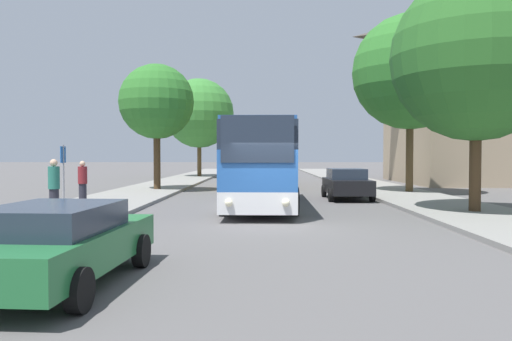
# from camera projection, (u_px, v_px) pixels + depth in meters

# --- Properties ---
(ground_plane) EXTENTS (300.00, 300.00, 0.00)m
(ground_plane) POSITION_uv_depth(u_px,v_px,m) (272.00, 225.00, 15.10)
(ground_plane) COLOR #565454
(ground_plane) RESTS_ON ground
(sidewalk_left) EXTENTS (4.00, 120.00, 0.15)m
(sidewalk_left) POSITION_uv_depth(u_px,v_px,m) (43.00, 222.00, 15.19)
(sidewalk_left) COLOR gray
(sidewalk_left) RESTS_ON ground_plane
(sidewalk_right) EXTENTS (4.00, 120.00, 0.15)m
(sidewalk_right) POSITION_uv_depth(u_px,v_px,m) (505.00, 223.00, 15.00)
(sidewalk_right) COLOR gray
(sidewalk_right) RESTS_ON ground_plane
(bus_front) EXTENTS (2.89, 11.05, 3.36)m
(bus_front) POSITION_uv_depth(u_px,v_px,m) (260.00, 163.00, 20.66)
(bus_front) COLOR silver
(bus_front) RESTS_ON ground_plane
(bus_middle) EXTENTS (2.96, 10.84, 3.26)m
(bus_middle) POSITION_uv_depth(u_px,v_px,m) (256.00, 161.00, 33.80)
(bus_middle) COLOR #2D2D2D
(bus_middle) RESTS_ON ground_plane
(parked_car_left_curb) EXTENTS (2.28, 4.55, 1.32)m
(parked_car_left_curb) POSITION_uv_depth(u_px,v_px,m) (57.00, 242.00, 8.01)
(parked_car_left_curb) COLOR #236B38
(parked_car_left_curb) RESTS_ON ground_plane
(parked_car_right_near) EXTENTS (2.10, 4.25, 1.48)m
(parked_car_right_near) POSITION_uv_depth(u_px,v_px,m) (347.00, 183.00, 24.02)
(parked_car_right_near) COLOR black
(parked_car_right_near) RESTS_ON ground_plane
(bus_stop_sign) EXTENTS (0.08, 0.45, 2.34)m
(bus_stop_sign) POSITION_uv_depth(u_px,v_px,m) (63.00, 169.00, 18.14)
(bus_stop_sign) COLOR gray
(bus_stop_sign) RESTS_ON sidewalk_left
(pedestrian_waiting_near) EXTENTS (0.36, 0.36, 1.74)m
(pedestrian_waiting_near) POSITION_uv_depth(u_px,v_px,m) (83.00, 182.00, 19.97)
(pedestrian_waiting_near) COLOR #23232D
(pedestrian_waiting_near) RESTS_ON sidewalk_left
(pedestrian_waiting_far) EXTENTS (0.36, 0.36, 1.84)m
(pedestrian_waiting_far) POSITION_uv_depth(u_px,v_px,m) (54.00, 187.00, 16.13)
(pedestrian_waiting_far) COLOR #23232D
(pedestrian_waiting_far) RESTS_ON sidewalk_left
(tree_left_near) EXTENTS (6.63, 6.63, 9.34)m
(tree_left_near) POSITION_uv_depth(u_px,v_px,m) (199.00, 113.00, 47.80)
(tree_left_near) COLOR #513D23
(tree_left_near) RESTS_ON sidewalk_left
(tree_left_far) EXTENTS (4.38, 4.38, 7.32)m
(tree_left_far) POSITION_uv_depth(u_px,v_px,m) (157.00, 102.00, 29.18)
(tree_left_far) COLOR #47331E
(tree_left_far) RESTS_ON sidewalk_left
(tree_right_near) EXTENTS (6.27, 6.27, 9.65)m
(tree_right_near) POSITION_uv_depth(u_px,v_px,m) (410.00, 72.00, 27.09)
(tree_right_near) COLOR #513D23
(tree_right_near) RESTS_ON sidewalk_right
(tree_right_mid) EXTENTS (5.93, 5.93, 8.39)m
(tree_right_mid) POSITION_uv_depth(u_px,v_px,m) (477.00, 57.00, 17.43)
(tree_right_mid) COLOR #47331E
(tree_right_mid) RESTS_ON sidewalk_right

